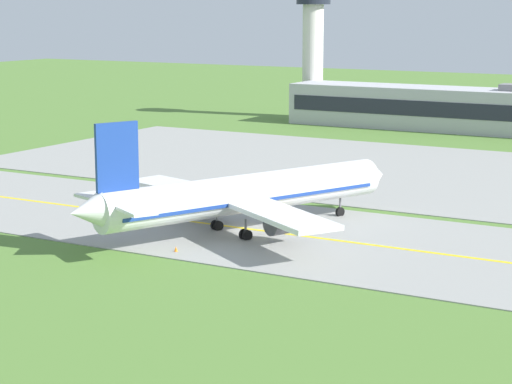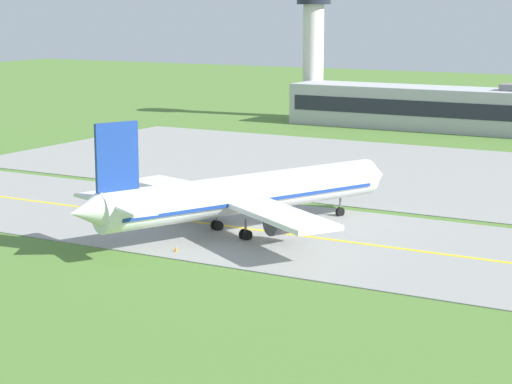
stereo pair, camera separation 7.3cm
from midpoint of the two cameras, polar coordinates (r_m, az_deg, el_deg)
name	(u,v)px [view 1 (the left image)]	position (r m, az deg, el deg)	size (l,w,h in m)	color
ground_plane	(248,230)	(101.31, -0.48, -2.27)	(500.00, 500.00, 0.00)	#517A33
taxiway_strip	(248,229)	(101.29, -0.48, -2.25)	(240.00, 28.00, 0.10)	gray
apron_pad	(461,177)	(135.34, 12.16, 0.88)	(140.00, 52.00, 0.10)	gray
taxiway_centreline	(248,229)	(101.28, -0.48, -2.22)	(220.00, 0.60, 0.01)	yellow
airplane_lead	(243,194)	(98.92, -0.82, -0.15)	(31.00, 37.51, 12.70)	white
terminal_building	(446,109)	(186.71, 11.28, 4.89)	(61.96, 11.28, 9.28)	#B2B2B7
control_tower	(313,36)	(203.85, 3.42, 9.29)	(7.60, 7.60, 28.78)	silver
traffic_cone_near_edge	(176,249)	(92.31, -4.83, -3.44)	(0.44, 0.44, 0.60)	orange
traffic_cone_far_edge	(231,197)	(116.98, -1.52, -0.32)	(0.44, 0.44, 0.60)	orange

